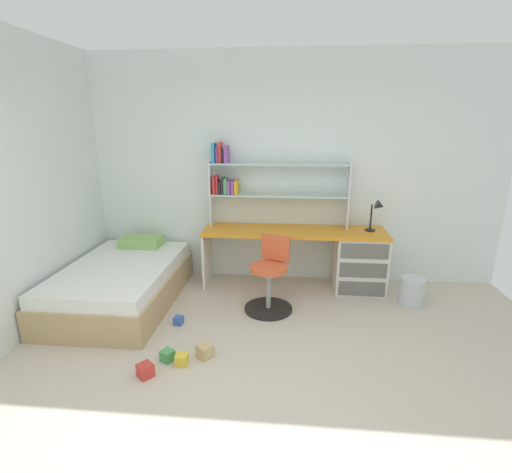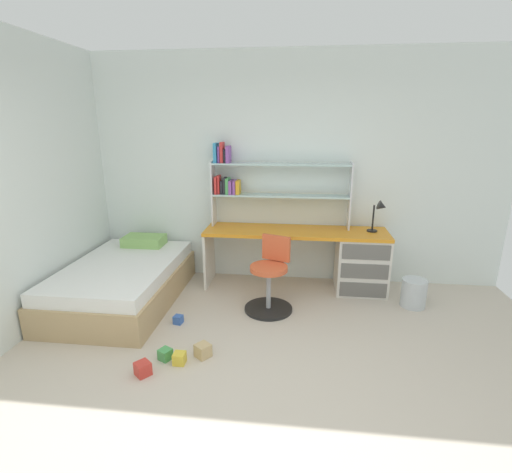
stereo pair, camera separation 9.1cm
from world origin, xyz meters
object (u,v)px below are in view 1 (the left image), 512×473
at_px(toy_block_blue_0, 179,321).
at_px(waste_bin, 412,291).
at_px(bed_platform, 122,283).
at_px(toy_block_yellow_2, 182,359).
at_px(toy_block_natural_3, 205,351).
at_px(toy_block_red_4, 145,370).
at_px(desk, 342,257).
at_px(desk_lamp, 378,211).
at_px(toy_block_green_1, 167,356).
at_px(swivel_chair, 270,282).
at_px(bookshelf_hutch, 258,181).

bearing_deg(toy_block_blue_0, waste_bin, 15.38).
xyz_separation_m(bed_platform, toy_block_yellow_2, (0.99, -1.09, -0.18)).
xyz_separation_m(waste_bin, toy_block_natural_3, (-2.08, -1.21, -0.10)).
bearing_deg(toy_block_natural_3, toy_block_red_4, -144.14).
bearing_deg(toy_block_natural_3, desk, 49.79).
height_order(toy_block_yellow_2, toy_block_natural_3, toy_block_natural_3).
relative_size(desk_lamp, toy_block_green_1, 3.95).
bearing_deg(toy_block_yellow_2, toy_block_natural_3, 35.39).
bearing_deg(toy_block_yellow_2, toy_block_green_1, 162.81).
height_order(swivel_chair, toy_block_yellow_2, swivel_chair).
xyz_separation_m(desk, bookshelf_hutch, (-1.04, 0.16, 0.88)).
distance_m(swivel_chair, toy_block_natural_3, 1.11).
bearing_deg(waste_bin, toy_block_red_4, -148.79).
xyz_separation_m(desk_lamp, swivel_chair, (-1.21, -0.65, -0.66)).
height_order(toy_block_blue_0, toy_block_red_4, toy_block_red_4).
relative_size(desk, desk_lamp, 5.67).
distance_m(bookshelf_hutch, toy_block_blue_0, 1.88).
bearing_deg(waste_bin, desk, 153.04).
xyz_separation_m(bookshelf_hutch, toy_block_natural_3, (-0.30, -1.75, -1.23)).
xyz_separation_m(toy_block_blue_0, toy_block_green_1, (0.08, -0.61, 0.01)).
bearing_deg(bed_platform, bookshelf_hutch, 27.91).
distance_m(swivel_chair, bed_platform, 1.67).
xyz_separation_m(toy_block_blue_0, toy_block_natural_3, (0.39, -0.53, 0.02)).
bearing_deg(desk_lamp, waste_bin, -46.94).
height_order(waste_bin, toy_block_natural_3, waste_bin).
relative_size(desk, swivel_chair, 2.72).
xyz_separation_m(desk_lamp, toy_block_red_4, (-2.13, -1.90, -0.93)).
xyz_separation_m(toy_block_blue_0, toy_block_yellow_2, (0.22, -0.65, 0.01)).
bearing_deg(bed_platform, toy_block_yellow_2, -47.80).
distance_m(desk_lamp, bed_platform, 3.04).
bearing_deg(desk, toy_block_blue_0, -148.67).
height_order(bed_platform, toy_block_blue_0, bed_platform).
height_order(swivel_chair, toy_block_natural_3, swivel_chair).
height_order(toy_block_blue_0, toy_block_yellow_2, toy_block_yellow_2).
bearing_deg(desk, desk_lamp, 2.50).
relative_size(desk, toy_block_green_1, 22.43).
bearing_deg(toy_block_blue_0, toy_block_green_1, -82.36).
height_order(swivel_chair, toy_block_red_4, swivel_chair).
height_order(bookshelf_hutch, toy_block_natural_3, bookshelf_hutch).
xyz_separation_m(swivel_chair, toy_block_red_4, (-0.92, -1.26, -0.26)).
height_order(desk, toy_block_red_4, desk).
height_order(toy_block_green_1, toy_block_yellow_2, toy_block_yellow_2).
bearing_deg(toy_block_natural_3, toy_block_blue_0, 126.60).
relative_size(bed_platform, waste_bin, 5.80).
distance_m(desk_lamp, toy_block_red_4, 3.01).
relative_size(toy_block_blue_0, toy_block_natural_3, 0.72).
distance_m(toy_block_green_1, toy_block_yellow_2, 0.15).
distance_m(bed_platform, toy_block_blue_0, 0.91).
relative_size(waste_bin, toy_block_green_1, 3.24).
bearing_deg(toy_block_green_1, toy_block_blue_0, 97.64).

